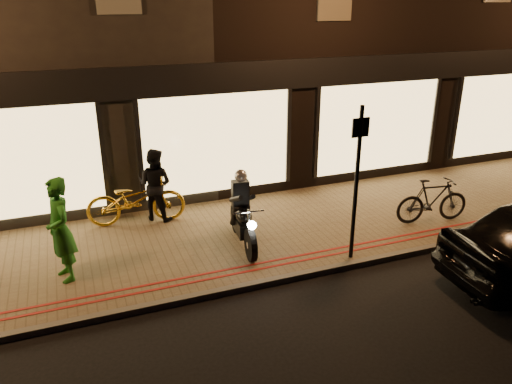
{
  "coord_description": "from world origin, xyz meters",
  "views": [
    {
      "loc": [
        -3.31,
        -7.16,
        4.88
      ],
      "look_at": [
        0.18,
        1.85,
        1.1
      ],
      "focal_mm": 35.0,
      "sensor_mm": 36.0,
      "label": 1
    }
  ],
  "objects_px": {
    "sign_post": "(357,176)",
    "bicycle_gold": "(136,200)",
    "motorcycle": "(243,217)",
    "person_green": "(60,230)"
  },
  "relations": [
    {
      "from": "motorcycle",
      "to": "sign_post",
      "type": "relative_size",
      "value": 0.65
    },
    {
      "from": "motorcycle",
      "to": "bicycle_gold",
      "type": "bearing_deg",
      "value": 142.01
    },
    {
      "from": "motorcycle",
      "to": "bicycle_gold",
      "type": "xyz_separation_m",
      "value": [
        -1.86,
        1.84,
        -0.05
      ]
    },
    {
      "from": "bicycle_gold",
      "to": "person_green",
      "type": "bearing_deg",
      "value": 147.61
    },
    {
      "from": "sign_post",
      "to": "bicycle_gold",
      "type": "xyz_separation_m",
      "value": [
        -3.65,
        3.11,
        -1.11
      ]
    },
    {
      "from": "bicycle_gold",
      "to": "sign_post",
      "type": "bearing_deg",
      "value": -123.76
    },
    {
      "from": "bicycle_gold",
      "to": "person_green",
      "type": "height_order",
      "value": "person_green"
    },
    {
      "from": "motorcycle",
      "to": "bicycle_gold",
      "type": "distance_m",
      "value": 2.61
    },
    {
      "from": "sign_post",
      "to": "bicycle_gold",
      "type": "bearing_deg",
      "value": 139.57
    },
    {
      "from": "sign_post",
      "to": "bicycle_gold",
      "type": "relative_size",
      "value": 1.39
    }
  ]
}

